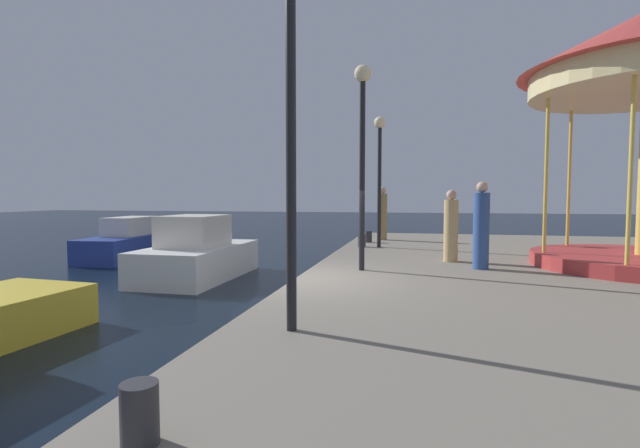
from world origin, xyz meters
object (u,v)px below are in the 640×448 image
at_px(motorboat_blue, 131,242).
at_px(lamp_post_far_end, 380,157).
at_px(motorboat_white, 197,255).
at_px(bollard_north, 368,237).
at_px(bollard_south, 140,414).
at_px(bollard_center, 362,240).
at_px(person_near_carousel, 382,215).
at_px(person_mid_promenade, 451,228).
at_px(lamp_post_mid_promenade, 362,131).
at_px(lamp_post_near_edge, 291,64).
at_px(person_far_corner, 481,228).

distance_m(motorboat_blue, lamp_post_far_end, 10.27).
distance_m(motorboat_white, bollard_north, 5.82).
relative_size(motorboat_blue, bollard_south, 12.86).
relative_size(motorboat_white, bollard_south, 10.75).
height_order(bollard_center, person_near_carousel, person_near_carousel).
bearing_deg(person_mid_promenade, motorboat_blue, 160.34).
height_order(lamp_post_mid_promenade, bollard_north, lamp_post_mid_promenade).
distance_m(lamp_post_mid_promenade, bollard_center, 5.32).
relative_size(lamp_post_near_edge, lamp_post_mid_promenade, 1.05).
bearing_deg(person_far_corner, lamp_post_mid_promenade, -163.96).
relative_size(bollard_center, bollard_south, 1.00).
relative_size(person_mid_promenade, person_far_corner, 0.92).
relative_size(lamp_post_mid_promenade, bollard_north, 10.83).
distance_m(bollard_south, person_far_corner, 8.44).
height_order(lamp_post_far_end, bollard_south, lamp_post_far_end).
xyz_separation_m(bollard_center, person_near_carousel, (0.45, 2.50, 0.71)).
distance_m(bollard_south, person_mid_promenade, 9.24).
bearing_deg(person_far_corner, motorboat_blue, 156.92).
xyz_separation_m(motorboat_white, bollard_center, (4.55, 2.11, 0.31)).
distance_m(person_far_corner, person_near_carousel, 6.80).
bearing_deg(bollard_south, lamp_post_near_edge, 84.02).
bearing_deg(bollard_north, person_mid_promenade, -59.63).
height_order(motorboat_white, lamp_post_near_edge, lamp_post_near_edge).
bearing_deg(motorboat_blue, bollard_south, -54.86).
distance_m(bollard_center, bollard_north, 1.43).
relative_size(lamp_post_near_edge, bollard_center, 11.40).
distance_m(motorboat_white, person_mid_promenade, 7.14).
height_order(motorboat_white, bollard_center, motorboat_white).
distance_m(lamp_post_near_edge, bollard_south, 3.88).
relative_size(bollard_south, bollard_north, 1.00).
bearing_deg(lamp_post_far_end, motorboat_blue, 171.69).
bearing_deg(motorboat_blue, bollard_north, -0.04).
relative_size(lamp_post_mid_promenade, bollard_center, 10.83).
distance_m(motorboat_blue, bollard_north, 9.26).
xyz_separation_m(bollard_center, person_far_corner, (3.06, -3.79, 0.70)).
bearing_deg(lamp_post_far_end, bollard_south, -92.65).
bearing_deg(bollard_south, person_far_corner, 68.60).
height_order(motorboat_blue, lamp_post_mid_promenade, lamp_post_mid_promenade).
distance_m(motorboat_white, lamp_post_far_end, 6.23).
distance_m(bollard_center, person_mid_promenade, 3.76).
distance_m(motorboat_blue, lamp_post_near_edge, 14.49).
relative_size(bollard_center, person_far_corner, 0.21).
distance_m(motorboat_blue, bollard_south, 15.97).
bearing_deg(motorboat_white, motorboat_blue, 142.60).
xyz_separation_m(bollard_center, person_mid_promenade, (2.50, -2.74, 0.62)).
bearing_deg(lamp_post_near_edge, person_near_carousel, 89.10).
height_order(lamp_post_mid_promenade, person_mid_promenade, lamp_post_mid_promenade).
bearing_deg(lamp_post_mid_promenade, person_near_carousel, 90.78).
bearing_deg(motorboat_blue, lamp_post_near_edge, -47.92).
bearing_deg(person_mid_promenade, person_far_corner, -61.71).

